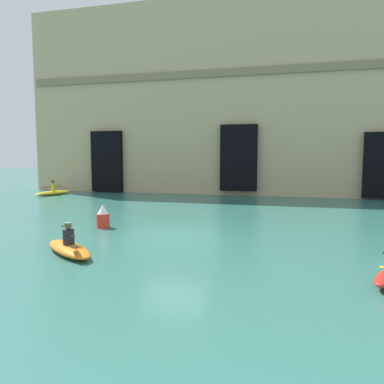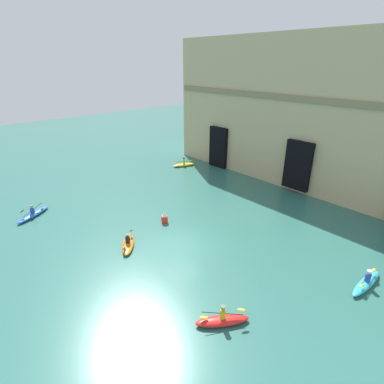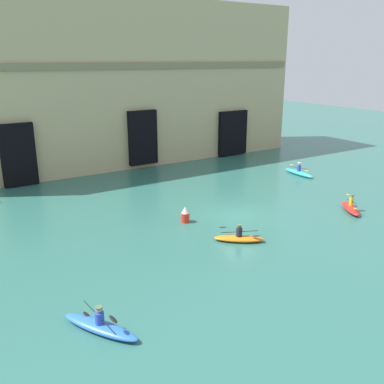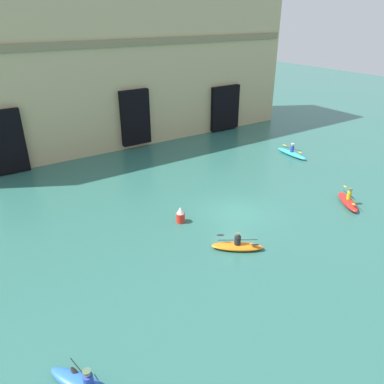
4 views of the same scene
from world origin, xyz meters
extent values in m
plane|color=#2D665B|center=(0.00, 0.00, 0.00)|extent=(120.00, 120.00, 0.00)
cube|color=tan|center=(0.25, 19.21, 7.61)|extent=(35.77, 7.89, 15.23)
cube|color=#847555|center=(0.25, 15.22, 9.33)|extent=(35.05, 0.24, 0.57)
cube|color=black|center=(-10.67, 15.12, 2.58)|extent=(2.67, 0.70, 5.03)
cube|color=black|center=(0.37, 15.12, 2.91)|extent=(2.79, 0.70, 5.03)
cube|color=black|center=(10.86, 15.12, 2.42)|extent=(3.42, 0.70, 4.60)
ellipsoid|color=orange|center=(-2.55, -3.20, 0.16)|extent=(2.75, 2.35, 0.32)
cylinder|color=#232328|center=(-2.55, -3.20, 0.56)|extent=(0.36, 0.36, 0.48)
sphere|color=brown|center=(-2.55, -3.20, 0.90)|extent=(0.20, 0.20, 0.20)
cylinder|color=#4C6B4C|center=(-2.55, -3.20, 0.99)|extent=(0.25, 0.25, 0.06)
cylinder|color=black|center=(-2.55, -3.20, 0.59)|extent=(1.48, 1.60, 0.40)
ellipsoid|color=black|center=(-1.91, -3.90, 0.42)|extent=(0.43, 0.45, 0.12)
ellipsoid|color=black|center=(-3.20, -2.50, 0.75)|extent=(0.43, 0.45, 0.12)
ellipsoid|color=red|center=(7.01, -3.29, 0.20)|extent=(2.21, 2.80, 0.40)
cylinder|color=gold|center=(7.01, -3.29, 0.68)|extent=(0.28, 0.28, 0.54)
sphere|color=tan|center=(7.01, -3.29, 1.07)|extent=(0.23, 0.23, 0.23)
cylinder|color=#4C6B4C|center=(7.01, -3.29, 1.16)|extent=(0.29, 0.29, 0.06)
cylinder|color=black|center=(7.01, -3.29, 0.70)|extent=(1.35, 1.78, 0.43)
ellipsoid|color=yellow|center=(6.42, -4.07, 0.53)|extent=(0.41, 0.46, 0.13)
ellipsoid|color=yellow|center=(7.60, -2.51, 0.88)|extent=(0.41, 0.46, 0.13)
ellipsoid|color=blue|center=(-12.26, -7.00, 0.17)|extent=(2.37, 3.41, 0.35)
cylinder|color=#2D47B7|center=(-12.26, -7.00, 0.58)|extent=(0.35, 0.35, 0.47)
sphere|color=tan|center=(-12.26, -7.00, 0.93)|extent=(0.23, 0.23, 0.23)
cylinder|color=#4C6B4C|center=(-12.26, -7.00, 1.03)|extent=(0.29, 0.29, 0.06)
cylinder|color=black|center=(-12.26, -7.00, 0.61)|extent=(0.58, 1.86, 0.68)
ellipsoid|color=black|center=(-12.02, -7.81, 0.89)|extent=(0.30, 0.47, 0.19)
ellipsoid|color=black|center=(-12.50, -6.19, 0.32)|extent=(0.30, 0.47, 0.19)
ellipsoid|color=#33B2C6|center=(10.96, 5.38, 0.19)|extent=(0.79, 3.46, 0.38)
cylinder|color=#2D47B7|center=(10.96, 5.38, 0.63)|extent=(0.33, 0.33, 0.51)
sphere|color=beige|center=(10.96, 5.38, 1.01)|extent=(0.24, 0.24, 0.24)
cylinder|color=silver|center=(10.96, 5.38, 1.11)|extent=(0.30, 0.30, 0.06)
cylinder|color=black|center=(10.96, 5.38, 0.66)|extent=(0.05, 2.07, 0.19)
ellipsoid|color=yellow|center=(10.95, 6.30, 0.73)|extent=(0.18, 0.44, 0.08)
ellipsoid|color=yellow|center=(10.97, 4.47, 0.59)|extent=(0.18, 0.44, 0.08)
cylinder|color=red|center=(-3.59, 0.99, 0.31)|extent=(0.55, 0.55, 0.61)
cone|color=white|center=(-3.59, 0.99, 0.82)|extent=(0.47, 0.47, 0.42)
camera|label=1|loc=(4.23, -13.49, 3.17)|focal=35.00mm
camera|label=2|loc=(14.56, -12.25, 12.71)|focal=28.00mm
camera|label=3|loc=(-16.77, -20.73, 9.99)|focal=40.00mm
camera|label=4|loc=(-14.08, -16.02, 11.79)|focal=35.00mm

